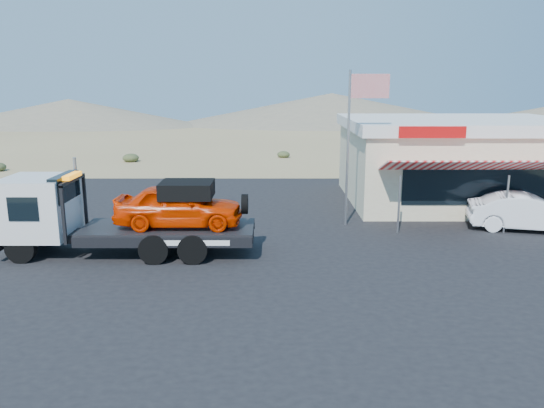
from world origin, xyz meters
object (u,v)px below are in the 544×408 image
object	(u,v)px
white_sedan	(527,212)
jerky_store	(456,160)
tow_truck	(122,212)
flagpole	(354,130)

from	to	relation	value
white_sedan	jerky_store	xyz separation A→B (m)	(-1.01, 5.26, 1.27)
white_sedan	tow_truck	bearing A→B (deg)	114.14
jerky_store	flagpole	size ratio (longest dim) A/B	1.73
white_sedan	flagpole	xyz separation A→B (m)	(-6.57, 0.79, 3.05)
flagpole	tow_truck	bearing A→B (deg)	-155.66
white_sedan	jerky_store	size ratio (longest dim) A/B	0.41
tow_truck	white_sedan	size ratio (longest dim) A/B	1.88
tow_truck	flagpole	distance (m)	9.13
white_sedan	flagpole	world-z (taller)	flagpole
tow_truck	flagpole	size ratio (longest dim) A/B	1.33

